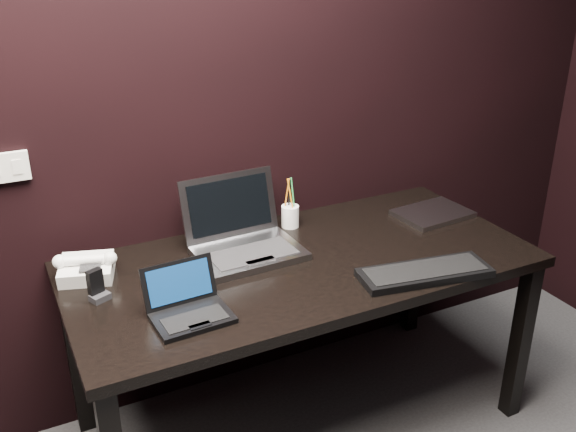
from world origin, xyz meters
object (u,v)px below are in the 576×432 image
desk_phone (86,268)px  closed_laptop (433,213)px  silver_laptop (244,240)px  pen_cup (290,215)px  desk (302,278)px  mobile_phone (97,288)px  netbook (189,308)px  ext_keyboard (425,273)px

desk_phone → closed_laptop: bearing=-4.3°
silver_laptop → desk_phone: size_ratio=1.76×
silver_laptop → pen_cup: silver_laptop is taller
silver_laptop → closed_laptop: bearing=-3.3°
desk → mobile_phone: mobile_phone is taller
closed_laptop → netbook: bearing=-166.4°
silver_laptop → pen_cup: bearing=25.9°
netbook → mobile_phone: size_ratio=2.35×
ext_keyboard → closed_laptop: 0.54m
silver_laptop → desk_phone: 0.57m
desk_phone → pen_cup: 0.82m
desk → desk_phone: bearing=163.7°
desk → mobile_phone: bearing=175.7°
netbook → mobile_phone: 0.33m
ext_keyboard → mobile_phone: size_ratio=4.63×
netbook → ext_keyboard: bearing=-8.6°
silver_laptop → pen_cup: (0.26, 0.12, -0.00)m
desk_phone → mobile_phone: mobile_phone is taller
netbook → pen_cup: 0.74m
ext_keyboard → closed_laptop: bearing=48.9°
desk → netbook: size_ratio=6.88×
desk_phone → silver_laptop: bearing=-5.9°
desk → silver_laptop: (-0.17, 0.16, 0.13)m
mobile_phone → pen_cup: 0.85m
ext_keyboard → pen_cup: pen_cup is taller
silver_laptop → desk_phone: silver_laptop is taller
desk → silver_laptop: size_ratio=4.35×
desk → desk_phone: (-0.73, 0.21, 0.12)m
closed_laptop → mobile_phone: 1.41m
netbook → closed_laptop: 1.20m
ext_keyboard → netbook: bearing=171.4°
desk → netbook: 0.53m
desk → desk_phone: desk_phone is taller
desk → netbook: netbook is taller
netbook → closed_laptop: bearing=13.6°
desk → netbook: (-0.49, -0.18, 0.11)m
desk → pen_cup: pen_cup is taller
silver_laptop → closed_laptop: (0.84, -0.05, -0.04)m
desk → pen_cup: size_ratio=8.10×
netbook → silver_laptop: (0.33, 0.33, 0.02)m
closed_laptop → mobile_phone: (-1.40, -0.05, 0.03)m
closed_laptop → pen_cup: (-0.59, 0.17, 0.04)m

